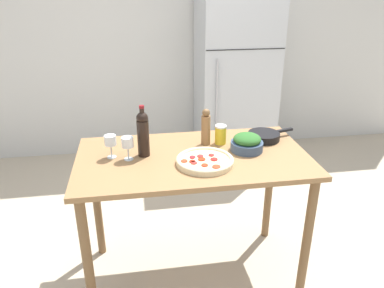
% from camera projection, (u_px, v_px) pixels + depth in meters
% --- Properties ---
extents(ground_plane, '(14.00, 14.00, 0.00)m').
position_uv_depth(ground_plane, '(193.00, 272.00, 2.66)').
color(ground_plane, '#BCAD93').
extents(wall_back, '(6.40, 0.08, 2.60)m').
position_uv_depth(wall_back, '(161.00, 39.00, 4.14)').
color(wall_back, silver).
rests_on(wall_back, ground_plane).
extents(refrigerator, '(0.80, 0.71, 1.80)m').
position_uv_depth(refrigerator, '(235.00, 81.00, 4.06)').
color(refrigerator, '#B7BCC1').
rests_on(refrigerator, ground_plane).
extents(prep_counter, '(1.41, 0.78, 0.92)m').
position_uv_depth(prep_counter, '(193.00, 174.00, 2.34)').
color(prep_counter, olive).
rests_on(prep_counter, ground_plane).
extents(wine_bottle, '(0.07, 0.07, 0.32)m').
position_uv_depth(wine_bottle, '(143.00, 133.00, 2.23)').
color(wine_bottle, black).
rests_on(wine_bottle, prep_counter).
extents(wine_glass_near, '(0.07, 0.07, 0.14)m').
position_uv_depth(wine_glass_near, '(128.00, 143.00, 2.20)').
color(wine_glass_near, silver).
rests_on(wine_glass_near, prep_counter).
extents(wine_glass_far, '(0.07, 0.07, 0.14)m').
position_uv_depth(wine_glass_far, '(110.00, 142.00, 2.22)').
color(wine_glass_far, silver).
rests_on(wine_glass_far, prep_counter).
extents(pepper_mill, '(0.06, 0.06, 0.24)m').
position_uv_depth(pepper_mill, '(206.00, 128.00, 2.40)').
color(pepper_mill, olive).
rests_on(pepper_mill, prep_counter).
extents(salad_bowl, '(0.20, 0.20, 0.11)m').
position_uv_depth(salad_bowl, '(247.00, 143.00, 2.33)').
color(salad_bowl, '#384C6B').
rests_on(salad_bowl, prep_counter).
extents(homemade_pizza, '(0.34, 0.34, 0.04)m').
position_uv_depth(homemade_pizza, '(205.00, 161.00, 2.18)').
color(homemade_pizza, beige).
rests_on(homemade_pizza, prep_counter).
extents(salt_canister, '(0.07, 0.07, 0.13)m').
position_uv_depth(salt_canister, '(221.00, 134.00, 2.43)').
color(salt_canister, yellow).
rests_on(salt_canister, prep_counter).
extents(cast_iron_skillet, '(0.33, 0.21, 0.05)m').
position_uv_depth(cast_iron_skillet, '(264.00, 136.00, 2.51)').
color(cast_iron_skillet, black).
rests_on(cast_iron_skillet, prep_counter).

